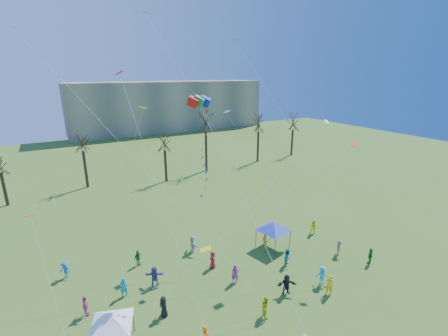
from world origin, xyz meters
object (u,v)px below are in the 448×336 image
canopy_tent_white (111,319)px  big_box_kite (208,155)px  distant_building (169,106)px  canopy_tent_blue (274,226)px

canopy_tent_white → big_box_kite: bearing=18.8°
distant_building → canopy_tent_white: (-32.42, -78.01, -5.18)m
distant_building → big_box_kite: big_box_kite is taller
distant_building → canopy_tent_blue: (-15.36, -73.25, -5.04)m
big_box_kite → canopy_tent_white: big_box_kite is taller
big_box_kite → canopy_tent_white: 13.04m
distant_building → big_box_kite: (-23.71, -75.05, 4.07)m
distant_building → big_box_kite: bearing=-107.5°
distant_building → canopy_tent_white: distant_building is taller
distant_building → big_box_kite: 78.81m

